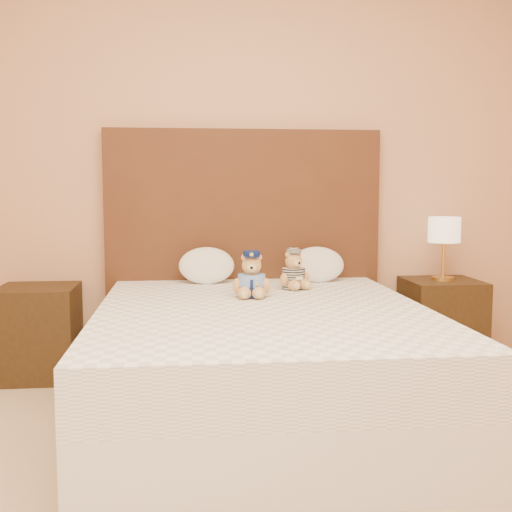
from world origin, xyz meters
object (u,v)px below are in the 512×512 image
at_px(teddy_prisoner, 294,270).
at_px(pillow_left, 207,264).
at_px(pillow_right, 318,263).
at_px(bed, 263,362).
at_px(teddy_police, 252,274).
at_px(nightstand_left, 39,332).
at_px(lamp, 444,233).
at_px(nightstand_right, 441,322).

xyz_separation_m(teddy_prisoner, pillow_left, (-0.49, 0.28, 0.01)).
bearing_deg(pillow_right, teddy_prisoner, -125.54).
height_order(bed, teddy_police, teddy_police).
xyz_separation_m(pillow_left, pillow_right, (0.69, 0.00, -0.00)).
bearing_deg(teddy_police, teddy_prisoner, 49.22).
height_order(nightstand_left, lamp, lamp).
bearing_deg(teddy_prisoner, bed, -136.20).
bearing_deg(nightstand_left, lamp, 0.00).
bearing_deg(nightstand_left, nightstand_right, 0.00).
distance_m(nightstand_left, pillow_left, 1.08).
xyz_separation_m(nightstand_left, nightstand_right, (2.50, 0.00, 0.00)).
distance_m(bed, pillow_right, 1.02).
relative_size(lamp, teddy_police, 1.63).
relative_size(bed, nightstand_right, 3.64).
height_order(bed, nightstand_left, same).
relative_size(bed, teddy_police, 8.16).
height_order(teddy_police, pillow_right, teddy_police).
bearing_deg(pillow_left, nightstand_left, -178.29).
height_order(teddy_prisoner, pillow_right, pillow_right).
height_order(teddy_prisoner, pillow_left, pillow_left).
relative_size(nightstand_left, pillow_right, 1.65).
xyz_separation_m(nightstand_left, pillow_right, (1.70, 0.03, 0.39)).
distance_m(nightstand_left, teddy_police, 1.39).
relative_size(lamp, pillow_right, 1.20).
bearing_deg(nightstand_left, bed, -32.62).
xyz_separation_m(teddy_prisoner, pillow_right, (0.20, 0.28, 0.01)).
bearing_deg(nightstand_right, teddy_prisoner, -166.01).
relative_size(bed, teddy_prisoner, 8.96).
height_order(pillow_left, pillow_right, pillow_left).
bearing_deg(lamp, teddy_prisoner, -166.01).
height_order(bed, lamp, lamp).
distance_m(lamp, teddy_police, 1.38).
height_order(teddy_police, teddy_prisoner, teddy_police).
relative_size(bed, pillow_left, 5.88).
height_order(teddy_police, pillow_left, teddy_police).
relative_size(nightstand_right, teddy_prisoner, 2.46).
bearing_deg(nightstand_left, teddy_police, -22.46).
height_order(lamp, teddy_prisoner, lamp).
distance_m(lamp, teddy_prisoner, 1.05).
distance_m(teddy_police, pillow_right, 0.71).
bearing_deg(lamp, pillow_left, 178.85).
bearing_deg(lamp, pillow_right, 177.86).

